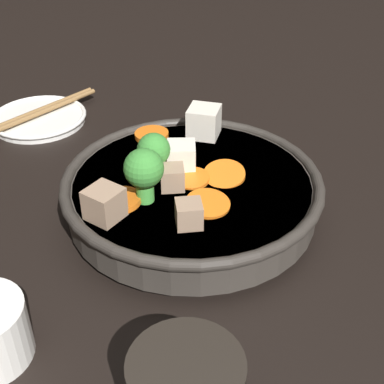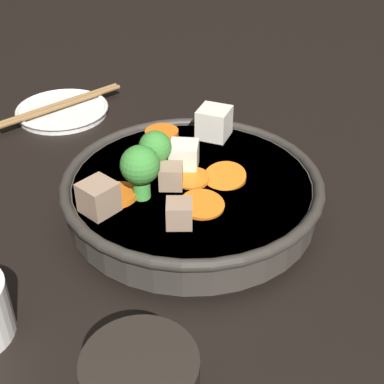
{
  "view_description": "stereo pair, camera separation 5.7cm",
  "coord_description": "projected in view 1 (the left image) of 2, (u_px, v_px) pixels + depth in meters",
  "views": [
    {
      "loc": [
        -0.47,
        0.03,
        0.36
      ],
      "look_at": [
        0.0,
        0.0,
        0.03
      ],
      "focal_mm": 50.0,
      "sensor_mm": 36.0,
      "label": 1
    },
    {
      "loc": [
        -0.47,
        -0.03,
        0.36
      ],
      "look_at": [
        0.0,
        0.0,
        0.03
      ],
      "focal_mm": 50.0,
      "sensor_mm": 36.0,
      "label": 2
    }
  ],
  "objects": [
    {
      "name": "chopsticks_pair",
      "position": [
        38.0,
        112.0,
        0.77
      ],
      "size": [
        0.16,
        0.15,
        0.01
      ],
      "color": "olive",
      "rests_on": "side_saucer"
    },
    {
      "name": "side_saucer",
      "position": [
        39.0,
        118.0,
        0.77
      ],
      "size": [
        0.14,
        0.14,
        0.01
      ],
      "color": "white",
      "rests_on": "ground_plane"
    },
    {
      "name": "ground_plane",
      "position": [
        192.0,
        216.0,
        0.59
      ],
      "size": [
        3.0,
        3.0,
        0.0
      ],
      "primitive_type": "plane",
      "color": "black"
    },
    {
      "name": "stirfry_bowl",
      "position": [
        191.0,
        190.0,
        0.57
      ],
      "size": [
        0.28,
        0.28,
        0.1
      ],
      "color": "#38332D",
      "rests_on": "ground_plane"
    }
  ]
}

